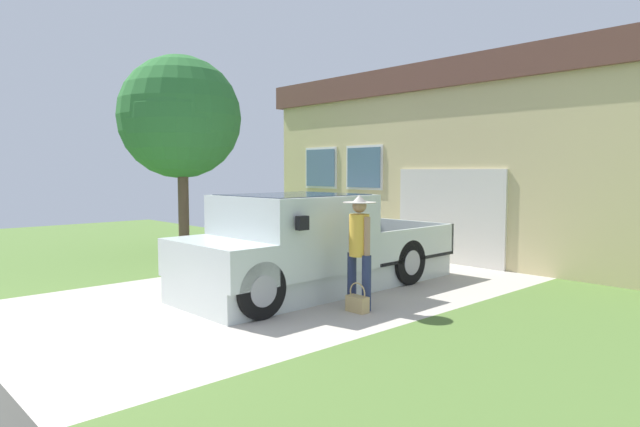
{
  "coord_description": "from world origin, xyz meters",
  "views": [
    {
      "loc": [
        7.01,
        -1.19,
        2.01
      ],
      "look_at": [
        1.04,
        4.33,
        1.38
      ],
      "focal_mm": 30.59,
      "sensor_mm": 36.0,
      "label": 1
    }
  ],
  "objects": [
    {
      "name": "pickup_truck",
      "position": [
        0.18,
        4.73,
        0.75
      ],
      "size": [
        2.15,
        5.21,
        1.64
      ],
      "rotation": [
        0.0,
        0.0,
        3.16
      ],
      "color": "silver",
      "rests_on": "ground"
    },
    {
      "name": "person_with_hat",
      "position": [
        1.6,
        4.6,
        0.97
      ],
      "size": [
        0.48,
        0.48,
        1.68
      ],
      "rotation": [
        0.0,
        0.0,
        -3.26
      ],
      "color": "navy",
      "rests_on": "ground"
    },
    {
      "name": "handbag",
      "position": [
        1.73,
        4.43,
        0.14
      ],
      "size": [
        0.33,
        0.16,
        0.43
      ],
      "color": "tan",
      "rests_on": "ground"
    },
    {
      "name": "house_with_garage",
      "position": [
        -0.23,
        11.82,
        2.25
      ],
      "size": [
        11.03,
        5.94,
        4.45
      ],
      "color": "#CDBC84",
      "rests_on": "ground"
    },
    {
      "name": "front_yard_tree",
      "position": [
        -4.94,
        5.3,
        3.27
      ],
      "size": [
        2.94,
        2.94,
        4.79
      ],
      "color": "brown",
      "rests_on": "ground"
    },
    {
      "name": "wheeled_trash_bin",
      "position": [
        -3.22,
        7.41,
        0.6
      ],
      "size": [
        0.6,
        0.72,
        1.12
      ],
      "color": "navy",
      "rests_on": "ground"
    }
  ]
}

